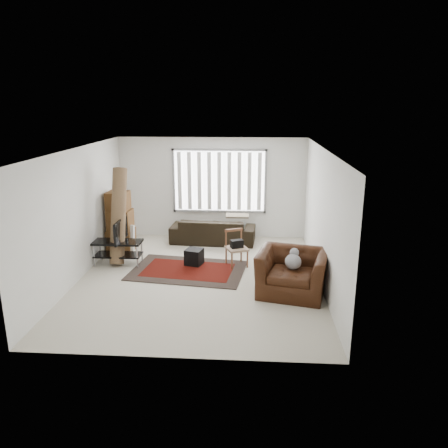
% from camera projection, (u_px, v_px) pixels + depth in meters
% --- Properties ---
extents(room, '(6.00, 6.02, 2.71)m').
position_uv_depth(room, '(203.00, 192.00, 9.25)').
color(room, beige).
rests_on(room, ground).
extents(persian_rug, '(2.62, 1.92, 0.02)m').
position_uv_depth(persian_rug, '(188.00, 270.00, 9.62)').
color(persian_rug, black).
rests_on(persian_rug, ground).
extents(tv_stand, '(1.09, 0.49, 0.55)m').
position_uv_depth(tv_stand, '(118.00, 247.00, 9.93)').
color(tv_stand, black).
rests_on(tv_stand, ground).
extents(tv, '(0.11, 0.89, 0.51)m').
position_uv_depth(tv, '(117.00, 230.00, 9.82)').
color(tv, black).
rests_on(tv, tv_stand).
extents(subwoofer, '(0.44, 0.44, 0.36)m').
position_uv_depth(subwoofer, '(194.00, 257.00, 9.91)').
color(subwoofer, black).
rests_on(subwoofer, persian_rug).
extents(moving_boxes, '(0.63, 0.58, 1.50)m').
position_uv_depth(moving_boxes, '(120.00, 224.00, 10.72)').
color(moving_boxes, brown).
rests_on(moving_boxes, ground).
extents(white_flatpack, '(0.57, 0.24, 0.71)m').
position_uv_depth(white_flatpack, '(123.00, 239.00, 10.67)').
color(white_flatpack, silver).
rests_on(white_flatpack, ground).
extents(rolled_rug, '(0.34, 0.98, 2.18)m').
position_uv_depth(rolled_rug, '(118.00, 216.00, 9.93)').
color(rolled_rug, brown).
rests_on(rolled_rug, ground).
extents(sofa, '(2.25, 1.09, 0.84)m').
position_uv_depth(sofa, '(213.00, 227.00, 11.47)').
color(sofa, black).
rests_on(sofa, ground).
extents(side_chair, '(0.58, 0.58, 0.82)m').
position_uv_depth(side_chair, '(236.00, 246.00, 9.81)').
color(side_chair, '#947861').
rests_on(side_chair, ground).
extents(armchair, '(1.52, 1.40, 0.96)m').
position_uv_depth(armchair, '(292.00, 270.00, 8.39)').
color(armchair, '#37190B').
rests_on(armchair, ground).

